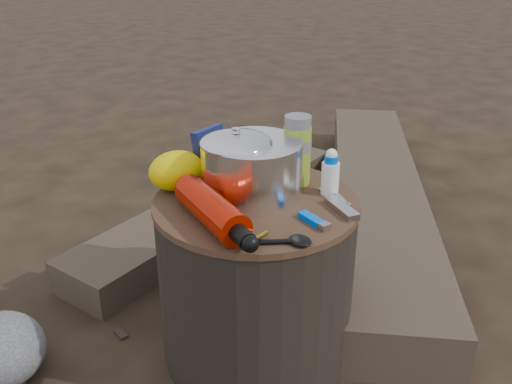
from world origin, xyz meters
TOP-DOWN VIEW (x-y plane):
  - ground at (0.00, 0.00)m, footprint 60.00×60.00m
  - stump at (0.00, 0.00)m, footprint 0.50×0.50m
  - log_main at (0.86, 0.37)m, footprint 1.51×1.62m
  - log_small at (0.30, 0.70)m, footprint 1.37×0.68m
  - foil_windscreen at (0.01, 0.02)m, footprint 0.23×0.23m
  - camping_pot at (-0.03, 0.04)m, footprint 0.17×0.17m
  - fuel_bottle at (-0.15, -0.04)m, footprint 0.10×0.32m
  - thermos at (0.15, 0.03)m, footprint 0.07×0.07m
  - travel_mug at (0.08, 0.18)m, footprint 0.07×0.07m
  - stuff_sack at (-0.12, 0.17)m, footprint 0.14×0.12m
  - food_pouch at (-0.01, 0.20)m, footprint 0.10×0.05m
  - lighter at (0.04, -0.16)m, footprint 0.02×0.09m
  - multitool at (0.13, -0.16)m, footprint 0.05×0.11m
  - pot_grabber at (0.16, -0.10)m, footprint 0.05×0.12m
  - spork at (-0.11, -0.18)m, footprint 0.16×0.12m
  - squeeze_bottle at (0.17, -0.07)m, footprint 0.04×0.04m

SIDE VIEW (x-z plane):
  - ground at x=0.00m, z-range 0.00..0.00m
  - log_small at x=0.30m, z-range 0.00..0.11m
  - log_main at x=0.86m, z-range 0.00..0.16m
  - stump at x=0.00m, z-range 0.00..0.46m
  - pot_grabber at x=0.16m, z-range 0.46..0.47m
  - spork at x=-0.11m, z-range 0.46..0.47m
  - multitool at x=0.13m, z-range 0.46..0.47m
  - lighter at x=0.04m, z-range 0.46..0.47m
  - fuel_bottle at x=-0.15m, z-range 0.46..0.53m
  - stuff_sack at x=-0.12m, z-range 0.46..0.56m
  - squeeze_bottle at x=0.17m, z-range 0.46..0.56m
  - travel_mug at x=0.08m, z-range 0.46..0.57m
  - food_pouch at x=-0.01m, z-range 0.46..0.59m
  - foil_windscreen at x=0.01m, z-range 0.46..0.60m
  - camping_pot at x=-0.03m, z-range 0.46..0.63m
  - thermos at x=0.15m, z-range 0.46..0.63m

